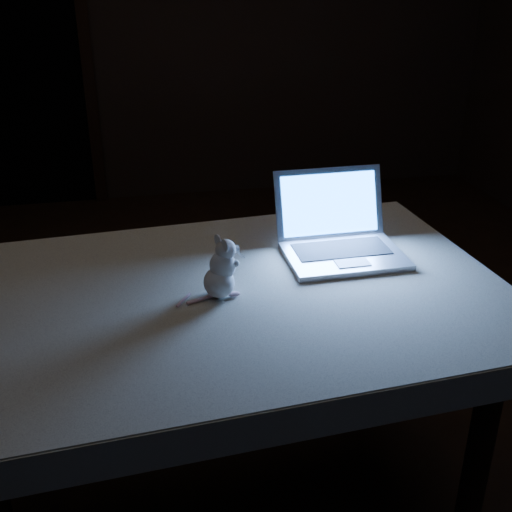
{
  "coord_description": "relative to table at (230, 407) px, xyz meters",
  "views": [
    {
      "loc": [
        -0.39,
        -2.13,
        1.66
      ],
      "look_at": [
        -0.06,
        -0.5,
        0.87
      ],
      "focal_mm": 45.0,
      "sensor_mm": 36.0,
      "label": 1
    }
  ],
  "objects": [
    {
      "name": "table",
      "position": [
        0.0,
        0.0,
        0.0
      ],
      "size": [
        1.54,
        1.05,
        0.79
      ],
      "primitive_type": null,
      "rotation": [
        0.0,
        0.0,
        0.07
      ],
      "color": "black",
      "rests_on": "floor"
    },
    {
      "name": "laptop",
      "position": [
        0.39,
        0.14,
        0.53
      ],
      "size": [
        0.36,
        0.32,
        0.24
      ],
      "primitive_type": null,
      "rotation": [
        0.0,
        0.0,
        0.01
      ],
      "color": "silver",
      "rests_on": "tablecloth"
    },
    {
      "name": "floor",
      "position": [
        0.15,
        0.57,
        -0.4
      ],
      "size": [
        5.0,
        5.0,
        0.0
      ],
      "primitive_type": "plane",
      "color": "black",
      "rests_on": "ground"
    },
    {
      "name": "tablecloth",
      "position": [
        0.02,
        0.03,
        0.36
      ],
      "size": [
        1.65,
        1.16,
        0.1
      ],
      "primitive_type": null,
      "rotation": [
        0.0,
        0.0,
        -0.07
      ],
      "color": "beige",
      "rests_on": "table"
    },
    {
      "name": "doorway",
      "position": [
        -0.95,
        3.07,
        0.67
      ],
      "size": [
        1.06,
        0.36,
        2.13
      ],
      "primitive_type": null,
      "color": "black",
      "rests_on": "back_wall"
    },
    {
      "name": "back_wall",
      "position": [
        0.15,
        3.07,
        0.9
      ],
      "size": [
        4.5,
        0.04,
        2.6
      ],
      "primitive_type": "cube",
      "color": "black",
      "rests_on": "ground"
    },
    {
      "name": "plush_mouse",
      "position": [
        -0.03,
        -0.02,
        0.49
      ],
      "size": [
        0.13,
        0.13,
        0.17
      ],
      "primitive_type": null,
      "rotation": [
        0.0,
        0.0,
        -0.01
      ],
      "color": "white",
      "rests_on": "tablecloth"
    }
  ]
}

